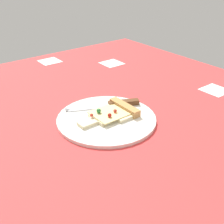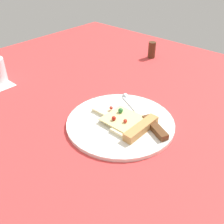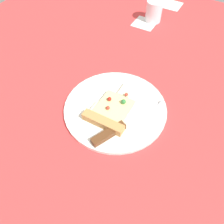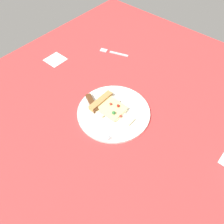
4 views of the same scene
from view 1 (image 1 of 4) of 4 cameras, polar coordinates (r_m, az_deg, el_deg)
ground_plane at (r=82.31cm, az=-3.54°, el=-4.88°), size 147.26×147.26×3.00cm
plate at (r=86.77cm, az=-1.09°, el=-1.36°), size 29.68×29.68×1.01cm
pizza_slice at (r=87.49cm, az=0.24°, el=-0.11°), size 17.41×12.00×2.68cm
knife at (r=92.41cm, az=-0.45°, el=1.42°), size 22.58×12.19×2.45cm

